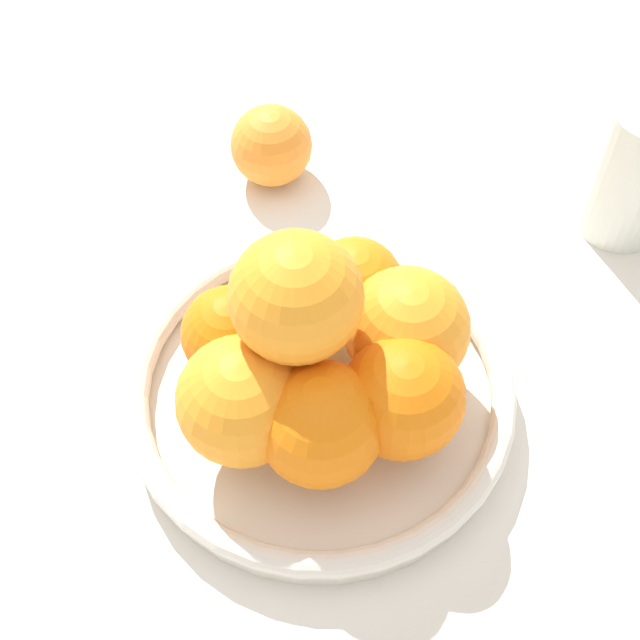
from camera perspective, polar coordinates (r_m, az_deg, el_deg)
name	(u,v)px	position (r m, az deg, el deg)	size (l,w,h in m)	color
ground_plane	(320,405)	(0.63, 0.00, -5.49)	(4.00, 4.00, 0.00)	silver
fruit_bowl	(320,393)	(0.61, 0.00, -4.70)	(0.27, 0.27, 0.03)	silver
orange_pile	(323,351)	(0.56, 0.17, -1.97)	(0.19, 0.19, 0.14)	orange
stray_orange	(271,146)	(0.74, -3.13, 11.09)	(0.07, 0.07, 0.07)	orange
drinking_glass	(637,170)	(0.73, 19.60, 9.02)	(0.07, 0.07, 0.12)	silver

